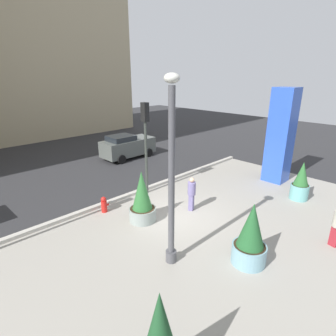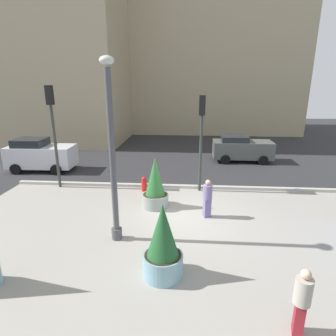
{
  "view_description": "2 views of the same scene",
  "coord_description": "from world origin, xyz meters",
  "px_view_note": "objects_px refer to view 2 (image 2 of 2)",
  "views": [
    {
      "loc": [
        -7.73,
        -7.25,
        5.91
      ],
      "look_at": [
        -0.03,
        0.64,
        2.07
      ],
      "focal_mm": 28.78,
      "sensor_mm": 36.0,
      "label": 1
    },
    {
      "loc": [
        -0.01,
        -10.46,
        5.19
      ],
      "look_at": [
        -0.83,
        0.36,
        1.9
      ],
      "focal_mm": 30.08,
      "sensor_mm": 36.0,
      "label": 2
    }
  ],
  "objects_px": {
    "potted_plant_curbside": "(163,245)",
    "potted_plant_near_left": "(155,186)",
    "traffic_light_far_side": "(201,128)",
    "fire_hydrant": "(144,184)",
    "traffic_light_corner": "(53,122)",
    "pedestrian_crossing": "(302,299)",
    "car_intersection": "(40,155)",
    "pedestrian_by_curb": "(207,197)",
    "lamp_post": "(112,158)",
    "car_curb_west": "(241,148)"
  },
  "relations": [
    {
      "from": "car_curb_west",
      "to": "fire_hydrant",
      "type": "bearing_deg",
      "value": -133.47
    },
    {
      "from": "traffic_light_corner",
      "to": "pedestrian_by_curb",
      "type": "xyz_separation_m",
      "value": [
        7.42,
        -2.88,
        -2.52
      ]
    },
    {
      "from": "car_intersection",
      "to": "pedestrian_by_curb",
      "type": "relative_size",
      "value": 2.51
    },
    {
      "from": "traffic_light_corner",
      "to": "pedestrian_by_curb",
      "type": "height_order",
      "value": "traffic_light_corner"
    },
    {
      "from": "potted_plant_curbside",
      "to": "car_curb_west",
      "type": "height_order",
      "value": "potted_plant_curbside"
    },
    {
      "from": "lamp_post",
      "to": "traffic_light_far_side",
      "type": "distance_m",
      "value": 5.67
    },
    {
      "from": "lamp_post",
      "to": "potted_plant_curbside",
      "type": "bearing_deg",
      "value": -45.86
    },
    {
      "from": "potted_plant_near_left",
      "to": "traffic_light_far_side",
      "type": "xyz_separation_m",
      "value": [
        1.98,
        2.07,
        2.18
      ]
    },
    {
      "from": "potted_plant_curbside",
      "to": "potted_plant_near_left",
      "type": "height_order",
      "value": "potted_plant_near_left"
    },
    {
      "from": "car_curb_west",
      "to": "pedestrian_by_curb",
      "type": "bearing_deg",
      "value": -107.92
    },
    {
      "from": "pedestrian_crossing",
      "to": "pedestrian_by_curb",
      "type": "bearing_deg",
      "value": 106.74
    },
    {
      "from": "potted_plant_curbside",
      "to": "car_intersection",
      "type": "distance_m",
      "value": 12.58
    },
    {
      "from": "traffic_light_corner",
      "to": "pedestrian_by_curb",
      "type": "bearing_deg",
      "value": -21.2
    },
    {
      "from": "fire_hydrant",
      "to": "traffic_light_far_side",
      "type": "distance_m",
      "value": 3.91
    },
    {
      "from": "traffic_light_far_side",
      "to": "pedestrian_crossing",
      "type": "xyz_separation_m",
      "value": [
        1.84,
        -8.32,
        -2.25
      ]
    },
    {
      "from": "potted_plant_near_left",
      "to": "pedestrian_by_curb",
      "type": "xyz_separation_m",
      "value": [
        2.19,
        -0.83,
        -0.08
      ]
    },
    {
      "from": "potted_plant_curbside",
      "to": "pedestrian_crossing",
      "type": "bearing_deg",
      "value": -28.84
    },
    {
      "from": "potted_plant_curbside",
      "to": "car_intersection",
      "type": "bearing_deg",
      "value": 131.86
    },
    {
      "from": "potted_plant_curbside",
      "to": "pedestrian_by_curb",
      "type": "distance_m",
      "value": 4.0
    },
    {
      "from": "car_curb_west",
      "to": "pedestrian_crossing",
      "type": "relative_size",
      "value": 2.46
    },
    {
      "from": "traffic_light_corner",
      "to": "car_intersection",
      "type": "distance_m",
      "value": 4.38
    },
    {
      "from": "pedestrian_by_curb",
      "to": "fire_hydrant",
      "type": "bearing_deg",
      "value": 138.52
    },
    {
      "from": "potted_plant_near_left",
      "to": "pedestrian_by_curb",
      "type": "bearing_deg",
      "value": -20.76
    },
    {
      "from": "pedestrian_by_curb",
      "to": "car_curb_west",
      "type": "bearing_deg",
      "value": 72.08
    },
    {
      "from": "lamp_post",
      "to": "pedestrian_by_curb",
      "type": "relative_size",
      "value": 3.76
    },
    {
      "from": "lamp_post",
      "to": "car_curb_west",
      "type": "xyz_separation_m",
      "value": [
        6.02,
        10.61,
        -2.0
      ]
    },
    {
      "from": "lamp_post",
      "to": "potted_plant_curbside",
      "type": "height_order",
      "value": "lamp_post"
    },
    {
      "from": "car_curb_west",
      "to": "lamp_post",
      "type": "bearing_deg",
      "value": -119.55
    },
    {
      "from": "pedestrian_crossing",
      "to": "fire_hydrant",
      "type": "bearing_deg",
      "value": 119.73
    },
    {
      "from": "lamp_post",
      "to": "potted_plant_near_left",
      "type": "xyz_separation_m",
      "value": [
        1.02,
        2.74,
        -1.94
      ]
    },
    {
      "from": "lamp_post",
      "to": "car_curb_west",
      "type": "height_order",
      "value": "lamp_post"
    },
    {
      "from": "traffic_light_corner",
      "to": "pedestrian_crossing",
      "type": "xyz_separation_m",
      "value": [
        9.05,
        -8.3,
        -2.5
      ]
    },
    {
      "from": "potted_plant_near_left",
      "to": "car_curb_west",
      "type": "distance_m",
      "value": 9.33
    },
    {
      "from": "lamp_post",
      "to": "potted_plant_near_left",
      "type": "bearing_deg",
      "value": 69.62
    },
    {
      "from": "traffic_light_corner",
      "to": "traffic_light_far_side",
      "type": "xyz_separation_m",
      "value": [
        7.22,
        0.02,
        -0.26
      ]
    },
    {
      "from": "car_intersection",
      "to": "traffic_light_corner",
      "type": "bearing_deg",
      "value": -48.92
    },
    {
      "from": "lamp_post",
      "to": "potted_plant_near_left",
      "type": "distance_m",
      "value": 3.51
    },
    {
      "from": "fire_hydrant",
      "to": "pedestrian_crossing",
      "type": "relative_size",
      "value": 0.47
    },
    {
      "from": "potted_plant_near_left",
      "to": "traffic_light_corner",
      "type": "height_order",
      "value": "traffic_light_corner"
    },
    {
      "from": "fire_hydrant",
      "to": "traffic_light_far_side",
      "type": "relative_size",
      "value": 0.16
    },
    {
      "from": "traffic_light_corner",
      "to": "traffic_light_far_side",
      "type": "relative_size",
      "value": 1.09
    },
    {
      "from": "potted_plant_near_left",
      "to": "traffic_light_far_side",
      "type": "bearing_deg",
      "value": 46.31
    },
    {
      "from": "traffic_light_corner",
      "to": "car_intersection",
      "type": "xyz_separation_m",
      "value": [
        -2.4,
        2.76,
        -2.41
      ]
    },
    {
      "from": "fire_hydrant",
      "to": "car_curb_west",
      "type": "bearing_deg",
      "value": 46.53
    },
    {
      "from": "traffic_light_far_side",
      "to": "car_curb_west",
      "type": "relative_size",
      "value": 1.18
    },
    {
      "from": "car_intersection",
      "to": "car_curb_west",
      "type": "bearing_deg",
      "value": 13.65
    },
    {
      "from": "lamp_post",
      "to": "pedestrian_by_curb",
      "type": "bearing_deg",
      "value": 30.79
    },
    {
      "from": "traffic_light_far_side",
      "to": "lamp_post",
      "type": "bearing_deg",
      "value": -121.92
    },
    {
      "from": "potted_plant_curbside",
      "to": "traffic_light_far_side",
      "type": "relative_size",
      "value": 0.47
    },
    {
      "from": "fire_hydrant",
      "to": "pedestrian_by_curb",
      "type": "relative_size",
      "value": 0.47
    }
  ]
}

